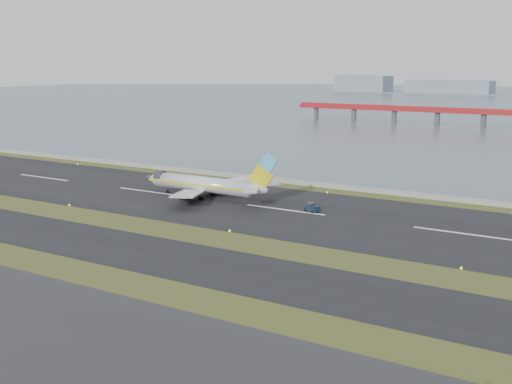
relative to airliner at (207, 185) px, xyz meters
The scene contains 6 objects.
ground 38.51m from the airliner, 54.19° to the right, with size 1000.00×1000.00×0.00m, color #314117.
taxiway_strip 48.71m from the airliner, 62.49° to the right, with size 1000.00×18.00×0.10m, color black.
runway_strip 22.73m from the airliner, ahead, with size 1000.00×45.00×0.10m, color black.
seawall 36.71m from the airliner, 52.17° to the left, with size 1000.00×2.50×1.00m, color gray.
airliner is the anchor object (origin of this frame).
pushback_tug 28.68m from the airliner, ahead, with size 3.73×2.93×2.10m.
Camera 1 is at (68.25, -94.42, 32.82)m, focal length 45.00 mm.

